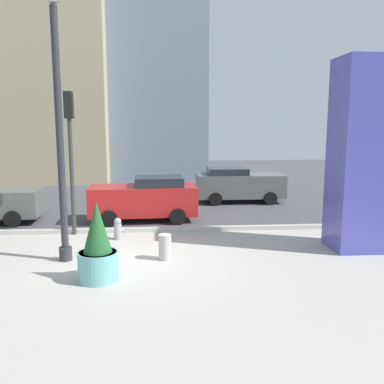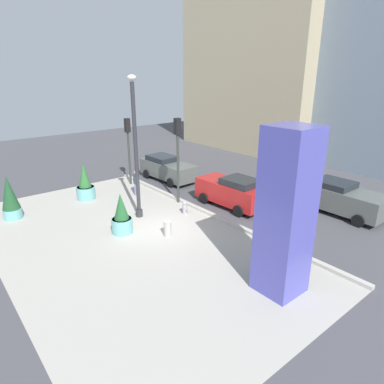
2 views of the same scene
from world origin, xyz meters
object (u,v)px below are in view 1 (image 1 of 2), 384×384
object	(u,v)px
car_curb_west	(238,184)
lamp_post	(60,136)
art_pillar_blue	(359,156)
traffic_light_corner	(70,140)
concrete_bollard	(165,247)
fire_hydrant	(118,229)
potted_plant_curbside	(98,248)
car_intersection	(145,198)

from	to	relation	value
car_curb_west	lamp_post	bearing A→B (deg)	-127.14
art_pillar_blue	lamp_post	bearing A→B (deg)	-176.63
art_pillar_blue	traffic_light_corner	distance (m)	9.38
art_pillar_blue	concrete_bollard	world-z (taller)	art_pillar_blue
lamp_post	art_pillar_blue	world-z (taller)	lamp_post
car_curb_west	fire_hydrant	bearing A→B (deg)	-128.89
potted_plant_curbside	fire_hydrant	xyz separation A→B (m)	(0.10, 3.74, -0.46)
art_pillar_blue	fire_hydrant	world-z (taller)	art_pillar_blue
art_pillar_blue	car_intersection	size ratio (longest dim) A/B	1.34
car_intersection	art_pillar_blue	bearing A→B (deg)	-33.54
concrete_bollard	car_curb_west	xyz separation A→B (m)	(3.81, 8.91, 0.52)
concrete_bollard	car_curb_west	world-z (taller)	car_curb_west
lamp_post	concrete_bollard	distance (m)	4.24
car_curb_west	car_intersection	world-z (taller)	car_intersection
lamp_post	concrete_bollard	size ratio (longest dim) A/B	9.64
potted_plant_curbside	car_curb_west	xyz separation A→B (m)	(5.47, 10.40, 0.07)
potted_plant_curbside	car_curb_west	distance (m)	11.75
traffic_light_corner	car_curb_west	xyz separation A→B (m)	(6.98, 5.87, -2.42)
traffic_light_corner	car_curb_west	bearing A→B (deg)	40.08
lamp_post	potted_plant_curbside	bearing A→B (deg)	-54.48
fire_hydrant	lamp_post	bearing A→B (deg)	-121.04
art_pillar_blue	fire_hydrant	size ratio (longest dim) A/B	7.76
fire_hydrant	traffic_light_corner	bearing A→B (deg)	154.04
lamp_post	car_curb_west	bearing A→B (deg)	52.86
fire_hydrant	car_intersection	xyz separation A→B (m)	(0.81, 2.81, 0.54)
lamp_post	potted_plant_curbside	distance (m)	3.36
lamp_post	car_intersection	size ratio (longest dim) A/B	1.67
art_pillar_blue	concrete_bollard	size ratio (longest dim) A/B	7.76
lamp_post	car_intersection	bearing A→B (deg)	67.10
concrete_bollard	traffic_light_corner	bearing A→B (deg)	136.19
concrete_bollard	car_intersection	world-z (taller)	car_intersection
art_pillar_blue	traffic_light_corner	xyz separation A→B (m)	(-9.07, 2.38, 0.41)
potted_plant_curbside	concrete_bollard	size ratio (longest dim) A/B	2.67
concrete_bollard	traffic_light_corner	distance (m)	5.29
concrete_bollard	traffic_light_corner	xyz separation A→B (m)	(-3.17, 3.04, 2.94)
potted_plant_curbside	car_curb_west	world-z (taller)	potted_plant_curbside
fire_hydrant	car_intersection	world-z (taller)	car_intersection
fire_hydrant	car_intersection	distance (m)	2.97
art_pillar_blue	car_intersection	distance (m)	8.22
art_pillar_blue	car_curb_west	world-z (taller)	art_pillar_blue
lamp_post	traffic_light_corner	distance (m)	2.92
potted_plant_curbside	car_curb_west	bearing A→B (deg)	62.25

